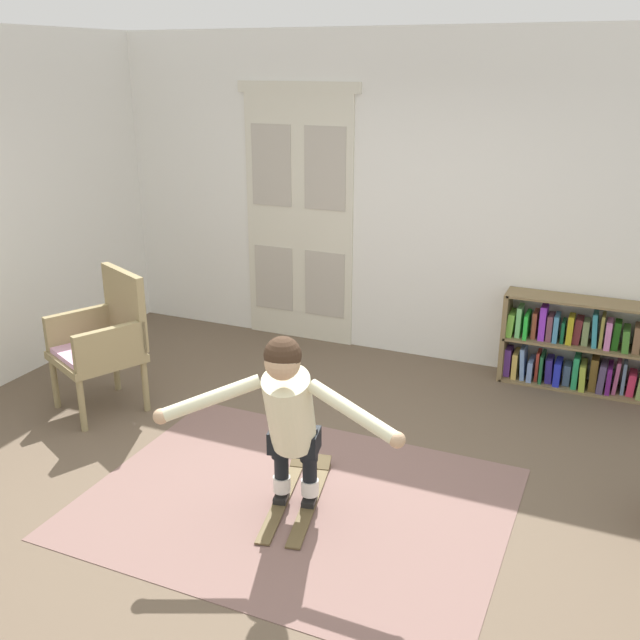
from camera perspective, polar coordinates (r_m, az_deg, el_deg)
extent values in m
plane|color=brown|center=(4.84, -2.48, -13.15)|extent=(7.20, 7.20, 0.00)
cube|color=white|center=(6.60, 7.40, 9.30)|extent=(6.00, 0.10, 2.90)
cube|color=beige|center=(7.11, -3.67, 7.91)|extent=(0.55, 0.04, 2.35)
cube|color=#B3AB9D|center=(7.00, -3.84, 12.02)|extent=(0.41, 0.01, 0.76)
cube|color=#B3AB9D|center=(7.23, -3.64, 3.32)|extent=(0.41, 0.01, 0.64)
cube|color=beige|center=(6.88, 0.45, 7.55)|extent=(0.55, 0.04, 2.35)
cube|color=#B3AB9D|center=(6.77, 0.39, 11.80)|extent=(0.41, 0.01, 0.76)
cube|color=#B3AB9D|center=(7.01, 0.37, 2.82)|extent=(0.41, 0.01, 0.64)
cube|color=beige|center=(6.84, -1.75, 17.83)|extent=(1.22, 0.04, 0.10)
cube|color=#7C5D56|center=(4.71, -1.90, -14.09)|extent=(2.59, 1.97, 0.01)
cube|color=olive|center=(6.49, 14.35, -1.07)|extent=(0.04, 0.30, 0.78)
cube|color=olive|center=(6.57, 20.64, -5.09)|extent=(1.53, 0.30, 0.02)
cube|color=olive|center=(6.43, 21.04, -2.00)|extent=(1.53, 0.30, 0.02)
cube|color=olive|center=(6.31, 21.46, 1.21)|extent=(1.53, 0.30, 0.02)
cube|color=#6737A0|center=(6.57, 14.57, -3.12)|extent=(0.05, 0.14, 0.25)
cube|color=tan|center=(6.56, 15.13, -3.31)|extent=(0.04, 0.21, 0.23)
cube|color=#7096CE|center=(6.55, 15.71, -3.13)|extent=(0.06, 0.21, 0.29)
cube|color=#6D8CC7|center=(6.55, 16.24, -3.68)|extent=(0.04, 0.22, 0.18)
cube|color=#BD3C2E|center=(6.55, 16.74, -3.39)|extent=(0.03, 0.16, 0.26)
cube|color=#1E5D35|center=(6.54, 17.05, -3.51)|extent=(0.03, 0.22, 0.25)
cube|color=navy|center=(6.55, 17.58, -3.68)|extent=(0.06, 0.17, 0.21)
cube|color=#202AC3|center=(6.52, 18.17, -3.88)|extent=(0.05, 0.21, 0.21)
cube|color=#445A78|center=(6.55, 18.84, -3.98)|extent=(0.06, 0.15, 0.18)
cube|color=#23945A|center=(6.52, 19.48, -3.67)|extent=(0.05, 0.24, 0.28)
cube|color=#99AE3A|center=(6.51, 19.96, -4.08)|extent=(0.06, 0.24, 0.22)
cube|color=brown|center=(6.53, 20.73, -3.80)|extent=(0.06, 0.23, 0.28)
cube|color=#493C5F|center=(6.50, 21.26, -4.15)|extent=(0.07, 0.21, 0.25)
cube|color=#601A6E|center=(6.52, 21.76, -4.22)|extent=(0.04, 0.23, 0.23)
cube|color=#A84E7D|center=(6.53, 22.28, -4.01)|extent=(0.05, 0.21, 0.28)
cube|color=slate|center=(6.53, 22.76, -4.11)|extent=(0.03, 0.16, 0.27)
cube|color=#CB2A51|center=(6.55, 23.25, -4.54)|extent=(0.07, 0.18, 0.19)
cube|color=#6CB43B|center=(6.43, 14.82, -0.22)|extent=(0.07, 0.20, 0.21)
cube|color=#75D07A|center=(6.42, 15.41, -0.03)|extent=(0.04, 0.18, 0.26)
cube|color=green|center=(6.42, 15.95, -0.34)|extent=(0.03, 0.23, 0.21)
cube|color=brown|center=(6.43, 16.54, -0.27)|extent=(0.04, 0.17, 0.23)
cube|color=purple|center=(6.40, 17.13, -0.14)|extent=(0.05, 0.16, 0.29)
cube|color=brown|center=(6.41, 17.64, -0.50)|extent=(0.05, 0.18, 0.22)
cube|color=#458AB7|center=(6.39, 18.08, -0.55)|extent=(0.04, 0.18, 0.23)
cube|color=#105532|center=(6.40, 18.57, -0.80)|extent=(0.03, 0.16, 0.18)
cube|color=#AA9E1D|center=(6.38, 19.07, -0.66)|extent=(0.05, 0.15, 0.24)
cube|color=#5B2025|center=(6.41, 19.60, -0.73)|extent=(0.07, 0.16, 0.22)
cube|color=#708452|center=(6.41, 20.16, -0.86)|extent=(0.05, 0.14, 0.21)
cube|color=teal|center=(6.38, 20.81, -0.64)|extent=(0.06, 0.18, 0.29)
cube|color=olive|center=(6.39, 21.29, -0.74)|extent=(0.03, 0.17, 0.28)
cube|color=#C871B2|center=(6.37, 21.72, -1.02)|extent=(0.05, 0.17, 0.24)
cube|color=#1A5113|center=(6.38, 22.26, -1.07)|extent=(0.06, 0.14, 0.24)
cube|color=#3F7A2B|center=(6.40, 22.91, -1.35)|extent=(0.06, 0.22, 0.19)
cube|color=brown|center=(6.39, 23.65, -1.31)|extent=(0.06, 0.18, 0.22)
cylinder|color=#948358|center=(6.15, -20.10, -4.67)|extent=(0.07, 0.07, 0.42)
cylinder|color=#948358|center=(5.70, -18.19, -6.39)|extent=(0.07, 0.07, 0.42)
cylinder|color=#948358|center=(6.32, -15.73, -3.51)|extent=(0.07, 0.07, 0.42)
cylinder|color=#948358|center=(5.89, -13.54, -5.07)|extent=(0.07, 0.07, 0.42)
cube|color=#948358|center=(5.92, -17.12, -2.76)|extent=(0.80, 0.80, 0.06)
cube|color=#DDA5CB|center=(5.90, -17.17, -2.31)|extent=(0.72, 0.72, 0.04)
cube|color=#948358|center=(5.90, -15.08, 1.01)|extent=(0.57, 0.32, 0.60)
cube|color=#948358|center=(6.09, -18.32, -0.52)|extent=(0.30, 0.53, 0.28)
cube|color=#948358|center=(5.62, -16.17, -1.98)|extent=(0.30, 0.53, 0.28)
cube|color=brown|center=(4.72, -2.99, -13.86)|extent=(0.28, 0.93, 0.01)
cube|color=brown|center=(5.06, -1.74, -10.90)|extent=(0.11, 0.13, 0.06)
cube|color=black|center=(4.69, -3.06, -13.75)|extent=(0.10, 0.13, 0.04)
cube|color=brown|center=(4.69, -0.80, -14.12)|extent=(0.28, 0.93, 0.01)
cube|color=brown|center=(5.03, 0.29, -11.11)|extent=(0.11, 0.13, 0.06)
cube|color=black|center=(4.66, -0.85, -14.01)|extent=(0.10, 0.13, 0.04)
cylinder|color=white|center=(4.66, -3.02, -12.71)|extent=(0.13, 0.13, 0.10)
cylinder|color=black|center=(4.56, -3.06, -10.59)|extent=(0.11, 0.11, 0.30)
cylinder|color=black|center=(4.48, -3.16, -9.46)|extent=(0.13, 0.13, 0.22)
cylinder|color=white|center=(4.62, -0.80, -12.97)|extent=(0.13, 0.13, 0.10)
cylinder|color=black|center=(4.52, -0.81, -10.84)|extent=(0.11, 0.11, 0.30)
cylinder|color=black|center=(4.44, -0.88, -9.70)|extent=(0.13, 0.13, 0.22)
cube|color=black|center=(4.45, -2.03, -9.42)|extent=(0.33, 0.24, 0.14)
cylinder|color=beige|center=(4.26, -2.37, -7.17)|extent=(0.37, 0.50, 0.59)
sphere|color=tan|center=(3.97, -2.97, -3.35)|extent=(0.24, 0.24, 0.20)
sphere|color=#382619|center=(3.96, -2.95, -2.76)|extent=(0.25, 0.25, 0.21)
cylinder|color=beige|center=(4.13, -8.58, -6.11)|extent=(0.51, 0.41, 0.24)
sphere|color=tan|center=(4.15, -12.38, -7.40)|extent=(0.11, 0.11, 0.09)
cylinder|color=beige|center=(3.94, 2.60, -7.20)|extent=(0.58, 0.21, 0.24)
sphere|color=tan|center=(3.85, 6.08, -9.34)|extent=(0.11, 0.11, 0.09)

